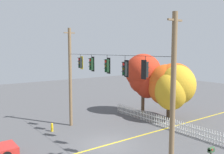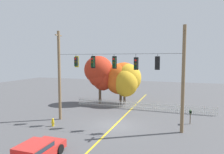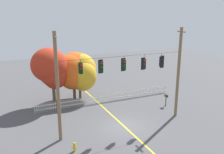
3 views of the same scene
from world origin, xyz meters
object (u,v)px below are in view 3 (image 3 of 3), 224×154
at_px(autumn_maple_near_fence, 51,69).
at_px(autumn_oak_far_east, 82,72).
at_px(traffic_signal_northbound_secondary, 124,65).
at_px(traffic_signal_southbound_primary, 144,64).
at_px(traffic_signal_westbound_side, 101,67).
at_px(traffic_signal_eastbound_side, 81,68).
at_px(autumn_maple_mid, 73,70).
at_px(roadside_mailbox, 166,96).
at_px(fire_hydrant, 74,147).
at_px(traffic_signal_northbound_primary, 161,62).

xyz_separation_m(autumn_maple_near_fence, autumn_oak_far_east, (3.80, 0.61, -0.92)).
bearing_deg(traffic_signal_northbound_secondary, traffic_signal_southbound_primary, -0.01).
distance_m(traffic_signal_northbound_secondary, autumn_oak_far_east, 9.52).
bearing_deg(traffic_signal_southbound_primary, autumn_maple_near_fence, 129.52).
bearing_deg(traffic_signal_westbound_side, autumn_oak_far_east, 83.39).
bearing_deg(traffic_signal_eastbound_side, traffic_signal_northbound_secondary, 0.01).
relative_size(autumn_maple_near_fence, autumn_maple_mid, 1.16).
bearing_deg(autumn_maple_near_fence, roadside_mailbox, -26.02).
relative_size(traffic_signal_eastbound_side, autumn_oak_far_east, 0.23).
bearing_deg(traffic_signal_westbound_side, fire_hydrant, -145.54).
height_order(traffic_signal_eastbound_side, traffic_signal_westbound_side, same).
xyz_separation_m(traffic_signal_westbound_side, traffic_signal_northbound_primary, (6.18, -0.02, -0.05)).
distance_m(traffic_signal_eastbound_side, traffic_signal_northbound_primary, 7.99).
distance_m(traffic_signal_eastbound_side, roadside_mailbox, 12.28).
height_order(traffic_signal_eastbound_side, autumn_maple_near_fence, traffic_signal_eastbound_side).
bearing_deg(autumn_oak_far_east, traffic_signal_westbound_side, -96.61).
bearing_deg(autumn_maple_near_fence, autumn_maple_mid, 18.84).
xyz_separation_m(traffic_signal_southbound_primary, autumn_maple_mid, (-4.21, 9.43, -2.22)).
bearing_deg(fire_hydrant, traffic_signal_northbound_secondary, 22.17).
relative_size(traffic_signal_southbound_primary, autumn_maple_mid, 0.25).
relative_size(autumn_maple_mid, roadside_mailbox, 4.20).
distance_m(traffic_signal_eastbound_side, autumn_maple_mid, 9.89).
relative_size(traffic_signal_westbound_side, autumn_maple_mid, 0.23).
distance_m(traffic_signal_southbound_primary, autumn_maple_near_fence, 11.11).
bearing_deg(fire_hydrant, autumn_maple_near_fence, 87.64).
distance_m(traffic_signal_eastbound_side, autumn_oak_far_east, 9.89).
bearing_deg(traffic_signal_westbound_side, autumn_maple_near_fence, 107.94).
bearing_deg(traffic_signal_eastbound_side, roadside_mailbox, 13.83).
relative_size(traffic_signal_eastbound_side, autumn_maple_mid, 0.22).
xyz_separation_m(traffic_signal_northbound_secondary, traffic_signal_northbound_primary, (4.00, -0.02, -0.03)).
distance_m(traffic_signal_northbound_primary, autumn_oak_far_east, 10.76).
xyz_separation_m(traffic_signal_eastbound_side, autumn_oak_far_east, (2.86, 9.09, -2.65)).
bearing_deg(fire_hydrant, traffic_signal_westbound_side, 34.46).
height_order(traffic_signal_southbound_primary, autumn_maple_mid, traffic_signal_southbound_primary).
xyz_separation_m(traffic_signal_westbound_side, traffic_signal_southbound_primary, (4.25, -0.00, -0.11)).
height_order(traffic_signal_northbound_secondary, traffic_signal_northbound_primary, same).
relative_size(fire_hydrant, roadside_mailbox, 0.54).
height_order(traffic_signal_westbound_side, autumn_maple_mid, traffic_signal_westbound_side).
xyz_separation_m(traffic_signal_southbound_primary, fire_hydrant, (-7.43, -2.18, -5.55)).
bearing_deg(autumn_oak_far_east, traffic_signal_northbound_secondary, -82.94).
xyz_separation_m(traffic_signal_northbound_secondary, roadside_mailbox, (6.94, 2.69, -4.88)).
distance_m(traffic_signal_northbound_primary, autumn_maple_near_fence, 12.43).
xyz_separation_m(autumn_oak_far_east, fire_hydrant, (-4.24, -11.27, -3.04)).
xyz_separation_m(traffic_signal_northbound_primary, autumn_maple_mid, (-6.15, 9.45, -2.28)).
distance_m(traffic_signal_southbound_primary, autumn_maple_mid, 10.56).
distance_m(traffic_signal_northbound_secondary, autumn_maple_mid, 9.94).
distance_m(traffic_signal_westbound_side, traffic_signal_southbound_primary, 4.25).
xyz_separation_m(traffic_signal_westbound_side, autumn_maple_mid, (0.04, 9.43, -2.33)).
relative_size(traffic_signal_northbound_primary, autumn_maple_mid, 0.24).
xyz_separation_m(traffic_signal_southbound_primary, traffic_signal_northbound_primary, (1.93, -0.02, 0.06)).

